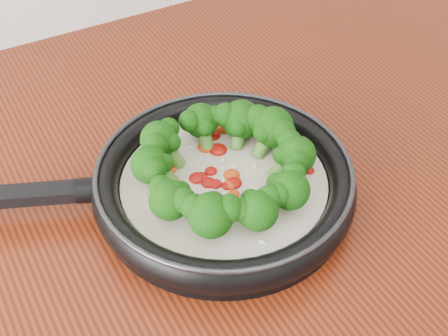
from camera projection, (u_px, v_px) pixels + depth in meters
skillet at (223, 179)px, 0.69m from camera, size 0.49×0.39×0.09m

